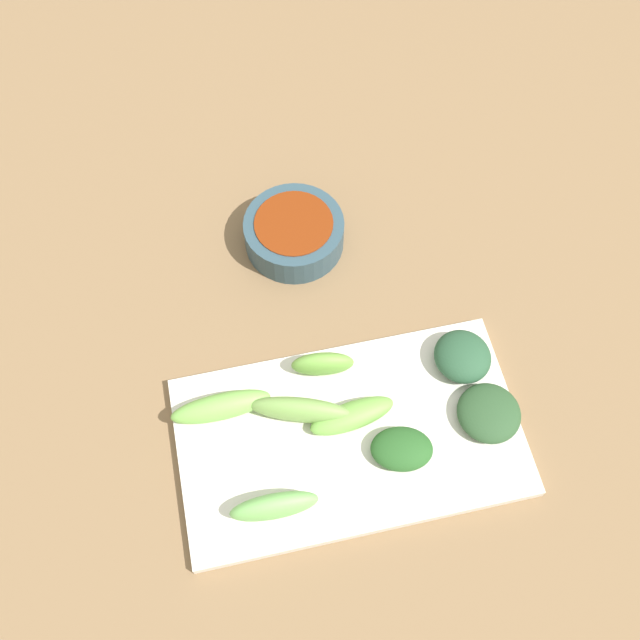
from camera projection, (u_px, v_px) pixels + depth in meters
name	position (u px, v px, depth m)	size (l,w,h in m)	color
tabletop	(317.00, 380.00, 0.74)	(2.10, 2.10, 0.02)	brown
sauce_bowl	(294.00, 232.00, 0.79)	(0.11, 0.11, 0.04)	#304955
serving_plate	(349.00, 436.00, 0.69)	(0.18, 0.32, 0.01)	silver
broccoli_leafy_0	(402.00, 449.00, 0.67)	(0.04, 0.06, 0.02)	#275723
broccoli_stalk_1	(323.00, 366.00, 0.70)	(0.02, 0.06, 0.03)	#6EA441
broccoli_stalk_2	(221.00, 407.00, 0.69)	(0.03, 0.10, 0.03)	#77B74E
broccoli_stalk_3	(274.00, 506.00, 0.64)	(0.02, 0.08, 0.03)	#72B75A
broccoli_leafy_4	(489.00, 413.00, 0.69)	(0.06, 0.06, 0.02)	#2A4B2A
broccoli_stalk_5	(352.00, 416.00, 0.68)	(0.03, 0.08, 0.02)	#70AB46
broccoli_stalk_6	(300.00, 410.00, 0.68)	(0.02, 0.10, 0.03)	#77A34E
broccoli_leafy_7	(462.00, 356.00, 0.71)	(0.06, 0.06, 0.03)	#284F34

